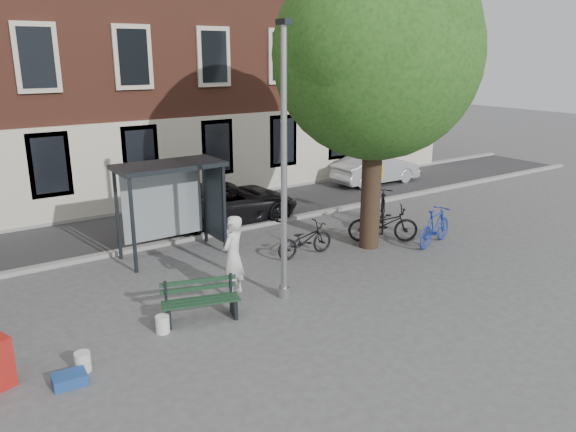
# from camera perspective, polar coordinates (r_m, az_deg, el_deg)

# --- Properties ---
(ground) EXTENTS (90.00, 90.00, 0.00)m
(ground) POSITION_cam_1_polar(r_m,az_deg,el_deg) (13.17, -0.39, -8.19)
(ground) COLOR #4C4C4F
(ground) RESTS_ON ground
(road) EXTENTS (40.00, 4.00, 0.01)m
(road) POSITION_cam_1_polar(r_m,az_deg,el_deg) (19.01, -12.32, -0.76)
(road) COLOR #28282B
(road) RESTS_ON ground
(curb_near) EXTENTS (40.00, 0.25, 0.12)m
(curb_near) POSITION_cam_1_polar(r_m,az_deg,el_deg) (17.23, -9.77, -2.20)
(curb_near) COLOR gray
(curb_near) RESTS_ON ground
(curb_far) EXTENTS (40.00, 0.25, 0.12)m
(curb_far) POSITION_cam_1_polar(r_m,az_deg,el_deg) (20.79, -14.46, 0.72)
(curb_far) COLOR gray
(curb_far) RESTS_ON ground
(building_row) EXTENTS (30.00, 8.00, 14.00)m
(building_row) POSITION_cam_1_polar(r_m,az_deg,el_deg) (23.94, -19.25, 19.14)
(building_row) COLOR brown
(building_row) RESTS_ON ground
(lamppost) EXTENTS (0.28, 0.35, 6.11)m
(lamppost) POSITION_cam_1_polar(r_m,az_deg,el_deg) (12.28, -0.41, 3.72)
(lamppost) COLOR #9EA0A3
(lamppost) RESTS_ON ground
(tree_right) EXTENTS (5.76, 5.60, 8.20)m
(tree_right) POSITION_cam_1_polar(r_m,az_deg,el_deg) (15.59, 9.38, 16.67)
(tree_right) COLOR black
(tree_right) RESTS_ON ground
(bus_shelter) EXTENTS (2.85, 1.45, 2.62)m
(bus_shelter) POSITION_cam_1_polar(r_m,az_deg,el_deg) (15.70, -10.72, 2.99)
(bus_shelter) COLOR #1E2328
(bus_shelter) RESTS_ON ground
(painter) EXTENTS (0.84, 0.76, 1.93)m
(painter) POSITION_cam_1_polar(r_m,az_deg,el_deg) (12.95, -5.61, -4.08)
(painter) COLOR silver
(painter) RESTS_ON ground
(bench) EXTENTS (1.70, 0.95, 0.83)m
(bench) POSITION_cam_1_polar(r_m,az_deg,el_deg) (12.12, -8.86, -8.66)
(bench) COLOR #1E2328
(bench) RESTS_ON ground
(bike_a) EXTENTS (1.79, 0.63, 0.94)m
(bike_a) POSITION_cam_1_polar(r_m,az_deg,el_deg) (15.53, 1.73, -2.44)
(bike_a) COLOR black
(bike_a) RESTS_ON ground
(bike_b) EXTENTS (1.92, 1.01, 1.11)m
(bike_b) POSITION_cam_1_polar(r_m,az_deg,el_deg) (16.97, 14.72, -1.04)
(bike_b) COLOR #1B3298
(bike_b) RESTS_ON ground
(bike_c) EXTENTS (2.12, 1.76, 1.09)m
(bike_c) POSITION_cam_1_polar(r_m,az_deg,el_deg) (16.94, 9.63, -0.79)
(bike_c) COLOR black
(bike_c) RESTS_ON ground
(bike_d) EXTENTS (1.85, 1.92, 1.25)m
(bike_d) POSITION_cam_1_polar(r_m,az_deg,el_deg) (18.18, 9.61, 0.65)
(bike_d) COLOR black
(bike_d) RESTS_ON ground
(car_dark) EXTENTS (4.95, 2.42, 1.35)m
(car_dark) POSITION_cam_1_polar(r_m,az_deg,el_deg) (18.71, -6.24, 1.39)
(car_dark) COLOR black
(car_dark) RESTS_ON ground
(car_silver) EXTENTS (4.02, 1.47, 1.32)m
(car_silver) POSITION_cam_1_polar(r_m,az_deg,el_deg) (24.48, 8.95, 4.79)
(car_silver) COLOR #A5A7AD
(car_silver) RESTS_ON ground
(blue_crate) EXTENTS (0.58, 0.44, 0.20)m
(blue_crate) POSITION_cam_1_polar(r_m,az_deg,el_deg) (10.63, -21.31, -15.19)
(blue_crate) COLOR navy
(blue_crate) RESTS_ON ground
(bucket_a) EXTENTS (0.36, 0.36, 0.36)m
(bucket_a) POSITION_cam_1_polar(r_m,az_deg,el_deg) (10.90, -20.13, -13.73)
(bucket_a) COLOR silver
(bucket_a) RESTS_ON ground
(bucket_b) EXTENTS (0.30, 0.30, 0.36)m
(bucket_b) POSITION_cam_1_polar(r_m,az_deg,el_deg) (11.80, -12.63, -10.69)
(bucket_b) COLOR silver
(bucket_b) RESTS_ON ground
(notice_sign) EXTENTS (0.33, 0.10, 1.90)m
(notice_sign) POSITION_cam_1_polar(r_m,az_deg,el_deg) (18.74, 9.16, 3.50)
(notice_sign) COLOR #9EA0A3
(notice_sign) RESTS_ON ground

